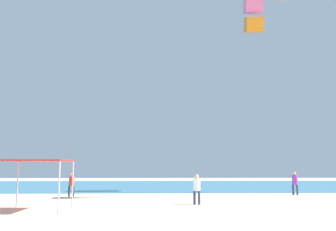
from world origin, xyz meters
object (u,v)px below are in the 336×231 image
object	(u,v)px
person_rightmost	(72,183)
person_central	(197,187)
person_near_tent	(295,182)
canopy_tent	(38,163)
kite_box_pink	(253,15)

from	to	relation	value
person_rightmost	person_central	bearing A→B (deg)	-50.77
person_central	person_rightmost	size ratio (longest dim) A/B	1.02
person_near_tent	person_central	distance (m)	10.22
canopy_tent	person_near_tent	size ratio (longest dim) A/B	1.73
canopy_tent	person_central	world-z (taller)	canopy_tent
canopy_tent	kite_box_pink	world-z (taller)	kite_box_pink
person_rightmost	kite_box_pink	xyz separation A→B (m)	(14.87, 6.29, 15.05)
person_rightmost	canopy_tent	bearing A→B (deg)	-104.84
canopy_tent	kite_box_pink	bearing A→B (deg)	44.49
person_near_tent	person_rightmost	xyz separation A→B (m)	(-16.01, -0.76, -0.03)
person_near_tent	person_central	size ratio (longest dim) A/B	1.02
canopy_tent	kite_box_pink	size ratio (longest dim) A/B	0.79
person_near_tent	kite_box_pink	world-z (taller)	kite_box_pink
person_near_tent	person_rightmost	bearing A→B (deg)	-137.58
canopy_tent	person_rightmost	distance (m)	8.32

